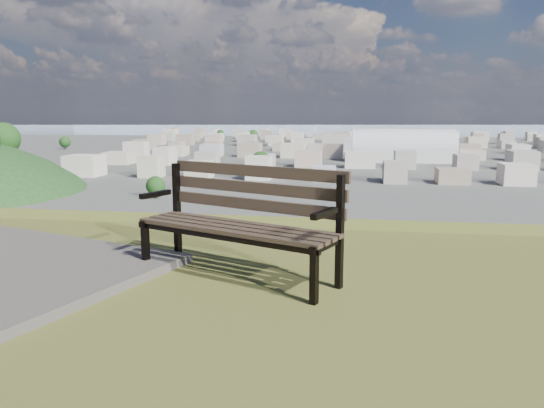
# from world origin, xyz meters

# --- Properties ---
(park_bench) EXTENTS (1.89, 1.24, 0.95)m
(park_bench) POSITION_xyz_m (-0.74, 2.06, 25.54)
(park_bench) COLOR #3D2E23
(park_bench) RESTS_ON hilltop_mesa
(arena) EXTENTS (53.44, 23.52, 22.36)m
(arena) POSITION_xyz_m (24.40, 285.92, 5.27)
(arena) COLOR silver
(arena) RESTS_ON ground
(city_blocks) EXTENTS (395.00, 361.00, 7.00)m
(city_blocks) POSITION_xyz_m (0.00, 394.44, 3.50)
(city_blocks) COLOR silver
(city_blocks) RESTS_ON ground
(city_trees) EXTENTS (406.52, 387.20, 9.98)m
(city_trees) POSITION_xyz_m (-26.39, 319.00, 4.83)
(city_trees) COLOR black
(city_trees) RESTS_ON ground
(bay_water) EXTENTS (2400.00, 700.00, 0.12)m
(bay_water) POSITION_xyz_m (0.00, 900.00, 0.00)
(bay_water) COLOR #8CA3B3
(bay_water) RESTS_ON ground
(far_hills) EXTENTS (2050.00, 340.00, 60.00)m
(far_hills) POSITION_xyz_m (-60.92, 1402.93, 25.47)
(far_hills) COLOR #97A4BB
(far_hills) RESTS_ON ground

